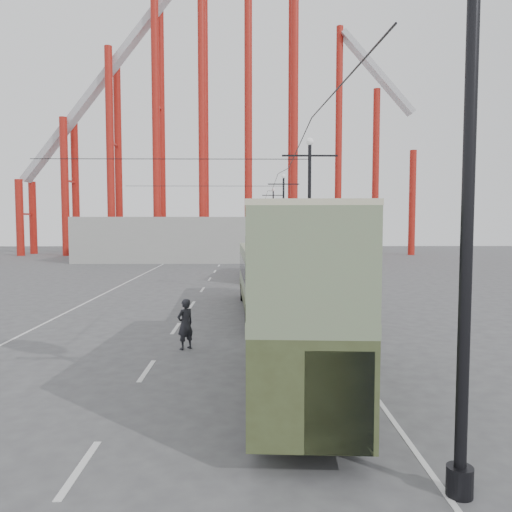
{
  "coord_description": "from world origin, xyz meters",
  "views": [
    {
      "loc": [
        2.13,
        -10.91,
        4.54
      ],
      "look_at": [
        2.42,
        11.14,
        3.0
      ],
      "focal_mm": 35.0,
      "sensor_mm": 36.0,
      "label": 1
    }
  ],
  "objects_px": {
    "lamp_post_near": "(474,6)",
    "single_decker_green": "(269,276)",
    "double_decker_bus": "(300,290)",
    "pedestrian": "(185,324)",
    "single_decker_cream": "(272,255)"
  },
  "relations": [
    {
      "from": "single_decker_cream",
      "to": "pedestrian",
      "type": "xyz_separation_m",
      "value": [
        -4.12,
        -22.47,
        -0.92
      ]
    },
    {
      "from": "lamp_post_near",
      "to": "single_decker_cream",
      "type": "xyz_separation_m",
      "value": [
        -1.63,
        32.03,
        -6.04
      ]
    },
    {
      "from": "double_decker_bus",
      "to": "pedestrian",
      "type": "height_order",
      "value": "double_decker_bus"
    },
    {
      "from": "pedestrian",
      "to": "single_decker_green",
      "type": "bearing_deg",
      "value": -157.73
    },
    {
      "from": "single_decker_cream",
      "to": "pedestrian",
      "type": "bearing_deg",
      "value": -95.5
    },
    {
      "from": "lamp_post_near",
      "to": "pedestrian",
      "type": "bearing_deg",
      "value": 121.02
    },
    {
      "from": "lamp_post_near",
      "to": "single_decker_green",
      "type": "height_order",
      "value": "lamp_post_near"
    },
    {
      "from": "double_decker_bus",
      "to": "single_decker_cream",
      "type": "relative_size",
      "value": 0.88
    },
    {
      "from": "lamp_post_near",
      "to": "single_decker_cream",
      "type": "height_order",
      "value": "lamp_post_near"
    },
    {
      "from": "pedestrian",
      "to": "single_decker_cream",
      "type": "bearing_deg",
      "value": -144.21
    },
    {
      "from": "double_decker_bus",
      "to": "pedestrian",
      "type": "xyz_separation_m",
      "value": [
        -3.61,
        4.57,
        -1.85
      ]
    },
    {
      "from": "single_decker_green",
      "to": "pedestrian",
      "type": "height_order",
      "value": "single_decker_green"
    },
    {
      "from": "lamp_post_near",
      "to": "single_decker_cream",
      "type": "distance_m",
      "value": 32.64
    },
    {
      "from": "lamp_post_near",
      "to": "single_decker_green",
      "type": "relative_size",
      "value": 0.93
    },
    {
      "from": "single_decker_green",
      "to": "lamp_post_near",
      "type": "bearing_deg",
      "value": -84.18
    }
  ]
}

